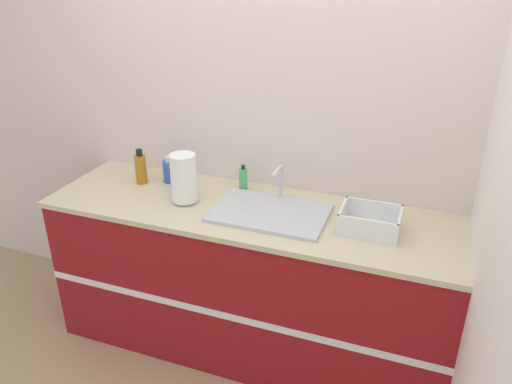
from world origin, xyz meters
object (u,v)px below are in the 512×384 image
object	(u,v)px
dish_rack	(370,223)
bottle_amber	(141,168)
sink	(270,211)
soap_dispenser	(243,179)
paper_towel_roll	(184,178)
bottle_blue	(170,171)

from	to	relation	value
dish_rack	bottle_amber	bearing A→B (deg)	175.43
sink	soap_dispenser	world-z (taller)	sink
sink	bottle_amber	distance (m)	0.84
bottle_amber	sink	bearing A→B (deg)	-7.58
sink	soap_dispenser	distance (m)	0.33
bottle_amber	soap_dispenser	size ratio (longest dim) A/B	1.38
sink	bottle_amber	world-z (taller)	sink
sink	bottle_amber	xyz separation A→B (m)	(-0.83, 0.11, 0.08)
dish_rack	paper_towel_roll	bearing A→B (deg)	-178.42
paper_towel_roll	soap_dispenser	xyz separation A→B (m)	(0.24, 0.25, -0.07)
bottle_blue	soap_dispenser	bearing A→B (deg)	5.36
paper_towel_roll	dish_rack	distance (m)	0.99
bottle_blue	soap_dispenser	distance (m)	0.45
bottle_blue	soap_dispenser	xyz separation A→B (m)	(0.44, 0.04, -0.00)
paper_towel_roll	dish_rack	world-z (taller)	paper_towel_roll
dish_rack	bottle_blue	world-z (taller)	bottle_blue
paper_towel_roll	soap_dispenser	size ratio (longest dim) A/B	1.81
dish_rack	soap_dispenser	distance (m)	0.78
dish_rack	bottle_blue	size ratio (longest dim) A/B	1.79
soap_dispenser	paper_towel_roll	bearing A→B (deg)	-133.97
sink	paper_towel_roll	xyz separation A→B (m)	(-0.48, -0.02, 0.12)
dish_rack	soap_dispenser	bearing A→B (deg)	163.38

